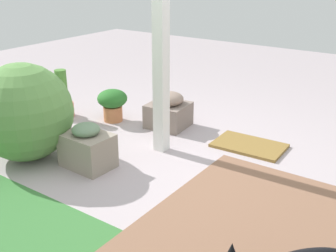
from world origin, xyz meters
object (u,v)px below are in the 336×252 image
stone_planter_mid (87,148)px  terracotta_pot_broad (112,102)px  doormat (249,145)px  stone_planter_nearest (168,111)px  porch_pillar (161,27)px  terracotta_pot_tall (63,100)px  round_shrub (24,112)px

stone_planter_mid → terracotta_pot_broad: bearing=-59.1°
stone_planter_mid → doormat: bearing=-129.7°
stone_planter_nearest → porch_pillar: bearing=118.8°
terracotta_pot_tall → doormat: (-2.23, -0.46, -0.19)m
stone_planter_nearest → stone_planter_mid: size_ratio=1.01×
stone_planter_nearest → terracotta_pot_broad: 0.68m
terracotta_pot_tall → terracotta_pot_broad: terracotta_pot_tall is taller
porch_pillar → stone_planter_mid: (0.34, 0.69, -1.03)m
doormat → terracotta_pot_broad: bearing=7.9°
round_shrub → terracotta_pot_tall: (0.59, -0.97, -0.25)m
terracotta_pot_broad → stone_planter_mid: bearing=120.9°
porch_pillar → terracotta_pot_tall: bearing=-3.6°
terracotta_pot_broad → doormat: terracotta_pot_broad is taller
stone_planter_nearest → stone_planter_mid: stone_planter_mid is taller
stone_planter_mid → doormat: (-1.03, -1.25, -0.17)m
terracotta_pot_tall → stone_planter_mid: bearing=146.8°
stone_planter_nearest → doormat: bearing=-180.0°
porch_pillar → stone_planter_mid: bearing=63.8°
terracotta_pot_tall → terracotta_pot_broad: (-0.59, -0.23, 0.02)m
round_shrub → doormat: round_shrub is taller
terracotta_pot_broad → doormat: bearing=-172.1°
terracotta_pot_tall → terracotta_pot_broad: 0.63m
porch_pillar → terracotta_pot_broad: 1.41m
porch_pillar → stone_planter_nearest: size_ratio=5.17×
terracotta_pot_tall → round_shrub: bearing=121.1°
stone_planter_nearest → terracotta_pot_tall: terracotta_pot_tall is taller
terracotta_pot_broad → doormat: (-1.64, -0.23, -0.21)m
terracotta_pot_broad → doormat: size_ratio=0.54×
round_shrub → terracotta_pot_tall: bearing=-58.9°
stone_planter_nearest → doormat: 1.02m
terracotta_pot_tall → stone_planter_nearest: bearing=-159.4°
stone_planter_nearest → round_shrub: (0.64, 1.44, 0.27)m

